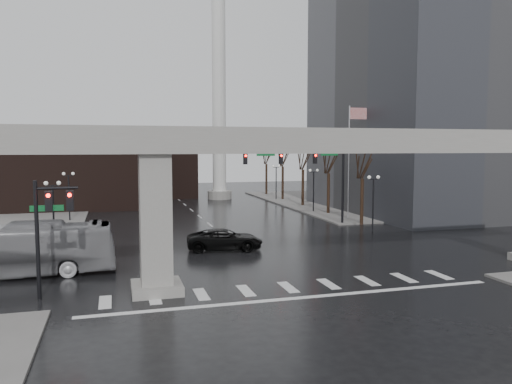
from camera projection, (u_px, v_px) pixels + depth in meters
The scene contains 23 objects.
ground at pixel (282, 282), 28.25m from camera, with size 160.00×160.00×0.00m, color black.
sidewalk_ne at pixel (374, 201), 69.84m from camera, with size 28.00×36.00×0.15m, color slate.
elevated_guideway at pixel (304, 161), 27.98m from camera, with size 48.00×2.60×8.70m.
office_tower at pixel (435, 34), 58.93m from camera, with size 22.00×26.00×42.00m, color #5A5A5F.
building_far_left at pixel (73, 168), 64.18m from camera, with size 16.00×14.00×10.00m, color black.
building_far_mid at pixel (161, 171), 77.13m from camera, with size 10.00×10.00×8.00m, color black.
smokestack at pixel (219, 108), 72.74m from camera, with size 3.60×3.60×30.00m.
signal_mast_arm at pixel (307, 166), 48.19m from camera, with size 12.12×0.43×8.00m.
signal_left_pole at pixel (48, 219), 25.00m from camera, with size 2.30×0.30×6.00m.
flagpole_assembly at pixel (352, 148), 52.83m from camera, with size 2.06×0.12×12.00m.
lamp_right_0 at pixel (373, 193), 45.04m from camera, with size 1.22×0.32×5.11m.
lamp_right_1 at pixel (314, 183), 58.45m from camera, with size 1.22×0.32×5.11m.
lamp_right_2 at pixel (276, 176), 71.85m from camera, with size 1.22×0.32×5.11m.
lamp_left_0 at pixel (53, 203), 37.64m from camera, with size 1.22×0.32×5.11m.
lamp_left_1 at pixel (69, 188), 51.05m from camera, with size 1.22×0.32×5.11m.
lamp_left_2 at pixel (78, 180), 64.45m from camera, with size 1.22×0.32×5.11m.
tree_right_0 at pixel (362, 197), 49.23m from camera, with size 1.09×1.58×7.50m.
tree_right_1 at pixel (329, 189), 56.88m from camera, with size 1.09×1.61×7.67m.
tree_right_2 at pixel (303, 184), 64.54m from camera, with size 1.10×1.63×7.85m.
tree_right_3 at pixel (283, 180), 72.19m from camera, with size 1.11×1.66×8.02m.
tree_right_4 at pixel (267, 176), 79.85m from camera, with size 1.12×1.69×8.19m.
pickup_truck at pixel (225, 239), 37.18m from camera, with size 2.59×5.62×1.56m, color black.
city_bus at pixel (15, 250), 29.40m from camera, with size 2.68×11.44×3.19m, color #949498.
Camera 1 is at (-9.04, -26.20, 7.64)m, focal length 35.00 mm.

